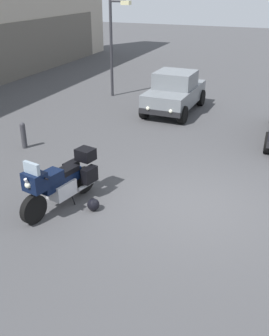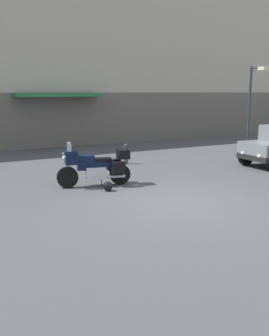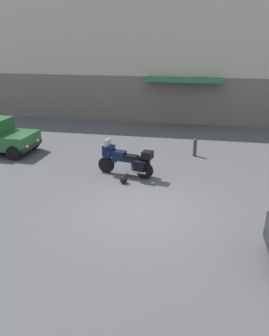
# 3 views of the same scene
# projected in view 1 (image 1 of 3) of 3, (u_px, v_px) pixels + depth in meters

# --- Properties ---
(ground_plane) EXTENTS (80.00, 80.00, 0.00)m
(ground_plane) POSITION_uv_depth(u_px,v_px,m) (194.00, 205.00, 8.93)
(ground_plane) COLOR #424244
(motorcycle) EXTENTS (2.24, 0.99, 1.36)m
(motorcycle) POSITION_uv_depth(u_px,v_px,m) (61.00, 181.00, 8.68)
(motorcycle) COLOR black
(motorcycle) RESTS_ON ground
(helmet) EXTENTS (0.28, 0.28, 0.28)m
(helmet) POSITION_uv_depth(u_px,v_px,m) (93.00, 204.00, 8.69)
(helmet) COLOR black
(helmet) RESTS_ON ground
(car_compact_side) EXTENTS (3.51, 1.79, 1.56)m
(car_compact_side) POSITION_uv_depth(u_px,v_px,m) (175.00, 92.00, 15.08)
(car_compact_side) COLOR slate
(car_compact_side) RESTS_ON ground
(streetlamp_curbside) EXTENTS (0.28, 0.94, 4.01)m
(streetlamp_curbside) POSITION_uv_depth(u_px,v_px,m) (115.00, 38.00, 16.40)
(streetlamp_curbside) COLOR #2D2D33
(streetlamp_curbside) RESTS_ON ground
(bollard_curbside) EXTENTS (0.16, 0.16, 0.82)m
(bollard_curbside) POSITION_uv_depth(u_px,v_px,m) (23.00, 134.00, 11.84)
(bollard_curbside) COLOR #333338
(bollard_curbside) RESTS_ON ground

